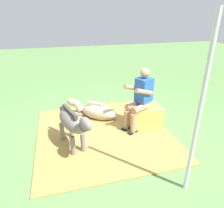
{
  "coord_description": "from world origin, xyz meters",
  "views": [
    {
      "loc": [
        1.02,
        3.76,
        2.42
      ],
      "look_at": [
        -0.06,
        -0.23,
        0.55
      ],
      "focal_mm": 33.24,
      "sensor_mm": 36.0,
      "label": 1
    }
  ],
  "objects": [
    {
      "name": "hay_bale",
      "position": [
        -0.76,
        -0.05,
        0.24
      ],
      "size": [
        0.71,
        0.52,
        0.48
      ],
      "primitive_type": "cube",
      "color": "tan",
      "rests_on": "ground"
    },
    {
      "name": "tent_pole_left",
      "position": [
        -0.64,
        1.81,
        1.24
      ],
      "size": [
        0.06,
        0.06,
        2.47
      ],
      "primitive_type": "cylinder",
      "color": "silver",
      "rests_on": "ground"
    },
    {
      "name": "pony_lying",
      "position": [
        0.23,
        -0.7,
        0.19
      ],
      "size": [
        1.24,
        1.02,
        0.42
      ],
      "color": "tan",
      "rests_on": "ground"
    },
    {
      "name": "person_seated",
      "position": [
        -0.61,
        -0.0,
        0.75
      ],
      "size": [
        0.72,
        0.59,
        1.36
      ],
      "color": "tan",
      "rests_on": "ground"
    },
    {
      "name": "pony_standing",
      "position": [
        0.86,
        0.39,
        0.56
      ],
      "size": [
        0.6,
        1.31,
        0.92
      ],
      "color": "slate",
      "rests_on": "ground"
    },
    {
      "name": "hay_patch",
      "position": [
        0.2,
        0.03,
        0.01
      ],
      "size": [
        2.76,
        2.84,
        0.02
      ],
      "primitive_type": "cube",
      "color": "#AD8C47",
      "rests_on": "ground"
    },
    {
      "name": "ground_plane",
      "position": [
        0.0,
        0.0,
        0.0
      ],
      "size": [
        24.0,
        24.0,
        0.0
      ],
      "primitive_type": "plane",
      "color": "#608C4C"
    }
  ]
}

